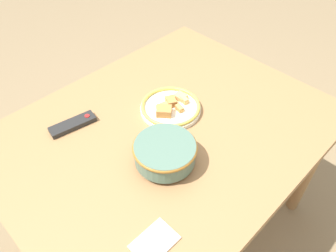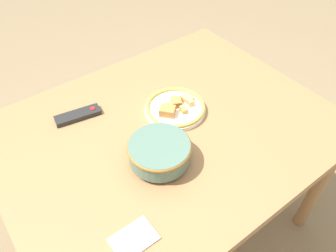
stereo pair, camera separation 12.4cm
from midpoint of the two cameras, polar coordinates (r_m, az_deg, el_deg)
ground_plane at (r=1.89m, az=-2.17°, el=-16.30°), size 8.00×8.00×0.00m
dining_table at (r=1.35m, az=-2.92°, el=-2.71°), size 1.30×1.02×0.74m
noodle_bowl at (r=1.14m, az=-3.66°, el=-4.75°), size 0.22×0.22×0.09m
food_plate at (r=1.35m, az=-2.16°, el=3.15°), size 0.25×0.25×0.05m
tv_remote at (r=1.36m, az=-18.77°, el=0.17°), size 0.19×0.09×0.02m
folded_napkin at (r=1.02m, az=-6.05°, el=-19.69°), size 0.13×0.09×0.01m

